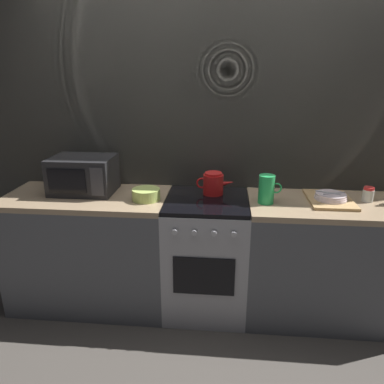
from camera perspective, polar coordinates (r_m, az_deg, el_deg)
name	(u,v)px	position (r m, az deg, el deg)	size (l,w,h in m)	color
ground_plane	(206,305)	(3.02, 2.15, -17.41)	(8.00, 8.00, 0.00)	#47423D
back_wall	(210,149)	(2.82, 2.84, 6.86)	(3.60, 0.05, 2.40)	#B2AD9E
counter_left	(91,250)	(2.96, -15.64, -8.75)	(1.20, 0.60, 0.90)	#515459
stove_unit	(206,255)	(2.78, 2.27, -9.91)	(0.60, 0.63, 0.90)	#9E9EA3
counter_right	(328,260)	(2.88, 20.73, -10.07)	(1.20, 0.60, 0.90)	#515459
microwave	(83,175)	(2.82, -16.79, 2.64)	(0.46, 0.35, 0.27)	black
kettle	(213,184)	(2.68, 3.40, 1.34)	(0.28, 0.15, 0.17)	red
mixing_bowl	(146,194)	(2.59, -7.26, -0.37)	(0.20, 0.20, 0.08)	#B7D166
pitcher	(267,189)	(2.54, 11.72, 0.45)	(0.16, 0.11, 0.20)	green
dish_pile	(330,198)	(2.72, 20.98, -0.92)	(0.30, 0.40, 0.07)	tan
spice_jar	(368,194)	(2.82, 26.08, -0.32)	(0.08, 0.08, 0.10)	silver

